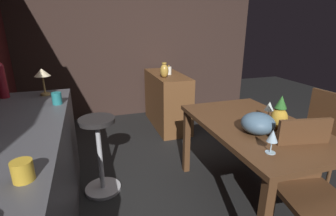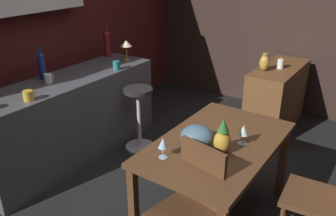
# 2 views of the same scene
# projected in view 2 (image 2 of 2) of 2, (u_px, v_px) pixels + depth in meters

# --- Properties ---
(ground_plane) EXTENTS (9.00, 9.00, 0.00)m
(ground_plane) POSITION_uv_depth(u_px,v_px,m) (192.00, 198.00, 3.26)
(ground_plane) COLOR black
(wall_kitchen_back) EXTENTS (5.20, 0.33, 2.60)m
(wall_kitchen_back) POSITION_uv_depth(u_px,v_px,m) (25.00, 22.00, 3.71)
(wall_kitchen_back) COLOR #4C1919
(wall_kitchen_back) RESTS_ON ground_plane
(wall_side_right) EXTENTS (0.10, 4.40, 2.60)m
(wall_side_right) POSITION_uv_depth(u_px,v_px,m) (272.00, 15.00, 4.80)
(wall_side_right) COLOR #33231E
(wall_side_right) RESTS_ON ground_plane
(dining_table) EXTENTS (1.33, 0.82, 0.74)m
(dining_table) POSITION_uv_depth(u_px,v_px,m) (217.00, 151.00, 2.76)
(dining_table) COLOR #56351E
(dining_table) RESTS_ON ground_plane
(kitchen_counter) EXTENTS (2.10, 0.60, 0.90)m
(kitchen_counter) POSITION_uv_depth(u_px,v_px,m) (70.00, 118.00, 3.78)
(kitchen_counter) COLOR #4C4C51
(kitchen_counter) RESTS_ON ground_plane
(sideboard_cabinet) EXTENTS (1.10, 0.44, 0.82)m
(sideboard_cabinet) POSITION_uv_depth(u_px,v_px,m) (276.00, 99.00, 4.39)
(sideboard_cabinet) COLOR brown
(sideboard_cabinet) RESTS_ON ground_plane
(chair_near_window) EXTENTS (0.47, 0.47, 0.92)m
(chair_near_window) POSITION_uv_depth(u_px,v_px,m) (191.00, 204.00, 2.42)
(chair_near_window) COLOR #56351E
(chair_near_window) RESTS_ON ground_plane
(chair_by_doorway) EXTENTS (0.43, 0.43, 0.91)m
(chair_by_doorway) POSITION_uv_depth(u_px,v_px,m) (323.00, 196.00, 2.49)
(chair_by_doorway) COLOR #56351E
(chair_by_doorway) RESTS_ON ground_plane
(bar_stool) EXTENTS (0.34, 0.34, 0.74)m
(bar_stool) POSITION_uv_depth(u_px,v_px,m) (139.00, 117.00, 3.93)
(bar_stool) COLOR #262323
(bar_stool) RESTS_ON ground_plane
(wine_glass_left) EXTENTS (0.07, 0.07, 0.16)m
(wine_glass_left) POSITION_uv_depth(u_px,v_px,m) (163.00, 144.00, 2.47)
(wine_glass_left) COLOR silver
(wine_glass_left) RESTS_ON dining_table
(wine_glass_right) EXTENTS (0.08, 0.08, 0.16)m
(wine_glass_right) POSITION_uv_depth(u_px,v_px,m) (244.00, 131.00, 2.65)
(wine_glass_right) COLOR silver
(wine_glass_right) RESTS_ON dining_table
(pineapple_centerpiece) EXTENTS (0.13, 0.13, 0.27)m
(pineapple_centerpiece) POSITION_uv_depth(u_px,v_px,m) (223.00, 138.00, 2.53)
(pineapple_centerpiece) COLOR gold
(pineapple_centerpiece) RESTS_ON dining_table
(fruit_bowl) EXTENTS (0.25, 0.25, 0.16)m
(fruit_bowl) POSITION_uv_depth(u_px,v_px,m) (197.00, 136.00, 2.64)
(fruit_bowl) COLOR slate
(fruit_bowl) RESTS_ON dining_table
(wine_bottle_cobalt) EXTENTS (0.07, 0.07, 0.35)m
(wine_bottle_cobalt) POSITION_uv_depth(u_px,v_px,m) (42.00, 65.00, 3.52)
(wine_bottle_cobalt) COLOR navy
(wine_bottle_cobalt) RESTS_ON kitchen_counter
(wine_bottle_ruby) EXTENTS (0.08, 0.08, 0.36)m
(wine_bottle_ruby) POSITION_uv_depth(u_px,v_px,m) (107.00, 43.00, 4.30)
(wine_bottle_ruby) COLOR maroon
(wine_bottle_ruby) RESTS_ON kitchen_counter
(cup_teal) EXTENTS (0.11, 0.08, 0.10)m
(cup_teal) POSITION_uv_depth(u_px,v_px,m) (117.00, 65.00, 3.85)
(cup_teal) COLOR teal
(cup_teal) RESTS_ON kitchen_counter
(cup_white) EXTENTS (0.11, 0.08, 0.09)m
(cup_white) POSITION_uv_depth(u_px,v_px,m) (48.00, 78.00, 3.47)
(cup_white) COLOR white
(cup_white) RESTS_ON kitchen_counter
(cup_mustard) EXTENTS (0.12, 0.09, 0.09)m
(cup_mustard) POSITION_uv_depth(u_px,v_px,m) (28.00, 96.00, 3.05)
(cup_mustard) COLOR gold
(cup_mustard) RESTS_ON kitchen_counter
(counter_lamp) EXTENTS (0.14, 0.14, 0.25)m
(counter_lamp) POSITION_uv_depth(u_px,v_px,m) (126.00, 45.00, 4.11)
(counter_lamp) COLOR #A58447
(counter_lamp) RESTS_ON kitchen_counter
(pillar_candle_tall) EXTENTS (0.08, 0.08, 0.14)m
(pillar_candle_tall) POSITION_uv_depth(u_px,v_px,m) (280.00, 64.00, 4.16)
(pillar_candle_tall) COLOR white
(pillar_candle_tall) RESTS_ON sideboard_cabinet
(vase_brass) EXTENTS (0.12, 0.12, 0.21)m
(vase_brass) POSITION_uv_depth(u_px,v_px,m) (264.00, 63.00, 4.06)
(vase_brass) COLOR #B78C38
(vase_brass) RESTS_ON sideboard_cabinet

